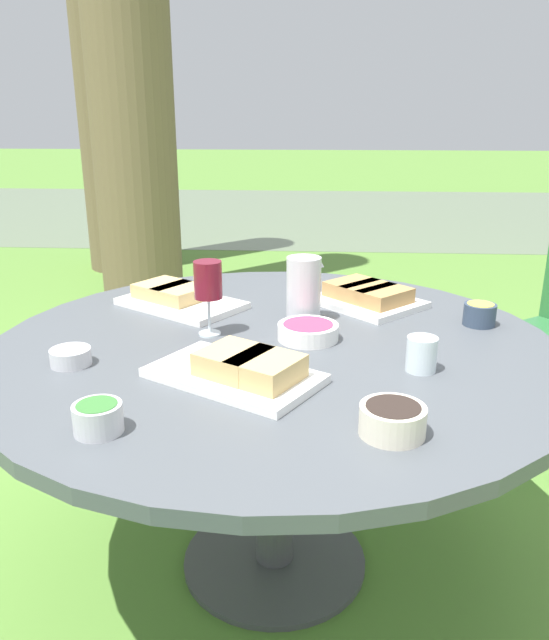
# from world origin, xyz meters

# --- Properties ---
(ground_plane) EXTENTS (40.00, 40.00, 0.00)m
(ground_plane) POSITION_xyz_m (0.00, 0.00, 0.00)
(ground_plane) COLOR #5B8C38
(river_strip) EXTENTS (40.00, 4.66, 0.01)m
(river_strip) POSITION_xyz_m (0.00, 6.64, 0.00)
(river_strip) COLOR #6B7F5B
(river_strip) RESTS_ON ground_plane
(tree_trunk_far) EXTENTS (0.55, 0.55, 3.68)m
(tree_trunk_far) POSITION_xyz_m (-1.54, 3.62, 1.84)
(tree_trunk_far) COLOR brown
(tree_trunk_far) RESTS_ON ground_plane
(dining_table) EXTENTS (1.50, 1.50, 0.71)m
(dining_table) POSITION_xyz_m (0.00, 0.00, 0.62)
(dining_table) COLOR #4C4C51
(dining_table) RESTS_ON ground_plane
(water_pitcher) EXTENTS (0.11, 0.10, 0.19)m
(water_pitcher) POSITION_xyz_m (0.07, 0.17, 0.80)
(water_pitcher) COLOR silver
(water_pitcher) RESTS_ON dining_table
(wine_glass) EXTENTS (0.08, 0.08, 0.20)m
(wine_glass) POSITION_xyz_m (-0.18, 0.04, 0.85)
(wine_glass) COLOR silver
(wine_glass) RESTS_ON dining_table
(platter_bread_main) EXTENTS (0.44, 0.38, 0.07)m
(platter_bread_main) POSITION_xyz_m (-0.06, -0.26, 0.74)
(platter_bread_main) COLOR white
(platter_bread_main) RESTS_ON dining_table
(platter_charcuterie) EXTENTS (0.39, 0.39, 0.07)m
(platter_charcuterie) POSITION_xyz_m (0.27, 0.34, 0.74)
(platter_charcuterie) COLOR white
(platter_charcuterie) RESTS_ON dining_table
(platter_sandwich_side) EXTENTS (0.44, 0.39, 0.06)m
(platter_sandwich_side) POSITION_xyz_m (-0.33, 0.30, 0.73)
(platter_sandwich_side) COLOR white
(platter_sandwich_side) RESTS_ON dining_table
(bowl_fries) EXTENTS (0.09, 0.09, 0.06)m
(bowl_fries) POSITION_xyz_m (0.57, 0.17, 0.74)
(bowl_fries) COLOR #334256
(bowl_fries) RESTS_ON dining_table
(bowl_salad) EXTENTS (0.09, 0.09, 0.06)m
(bowl_salad) POSITION_xyz_m (-0.30, -0.51, 0.74)
(bowl_salad) COLOR silver
(bowl_salad) RESTS_ON dining_table
(bowl_olives) EXTENTS (0.13, 0.13, 0.06)m
(bowl_olives) POSITION_xyz_m (0.25, -0.48, 0.74)
(bowl_olives) COLOR beige
(bowl_olives) RESTS_ON dining_table
(bowl_dip_red) EXTENTS (0.16, 0.16, 0.04)m
(bowl_dip_red) POSITION_xyz_m (0.09, 0.02, 0.73)
(bowl_dip_red) COLOR white
(bowl_dip_red) RESTS_ON dining_table
(bowl_dip_cream) EXTENTS (0.10, 0.10, 0.04)m
(bowl_dip_cream) POSITION_xyz_m (-0.48, -0.19, 0.73)
(bowl_dip_cream) COLOR silver
(bowl_dip_cream) RESTS_ON dining_table
(cup_water_near) EXTENTS (0.07, 0.07, 0.08)m
(cup_water_near) POSITION_xyz_m (0.35, -0.17, 0.75)
(cup_water_near) COLOR silver
(cup_water_near) RESTS_ON dining_table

